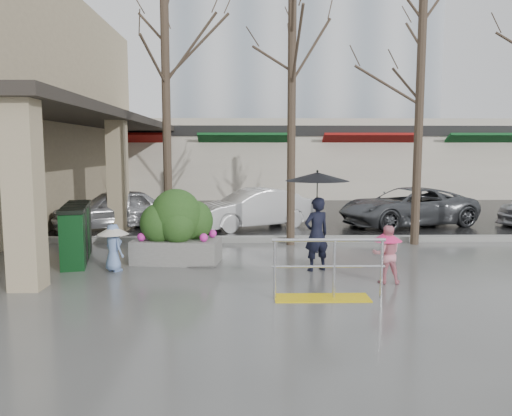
{
  "coord_description": "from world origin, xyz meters",
  "views": [
    {
      "loc": [
        0.01,
        -9.35,
        2.5
      ],
      "look_at": [
        0.23,
        0.85,
        1.3
      ],
      "focal_mm": 35.0,
      "sensor_mm": 36.0,
      "label": 1
    }
  ],
  "objects_px": {
    "planter": "(177,227)",
    "car_a": "(113,209)",
    "tree_midwest": "(292,40)",
    "child_blue": "(113,242)",
    "tree_mideast": "(421,56)",
    "car_c": "(407,207)",
    "news_boxes": "(77,233)",
    "woman": "(317,205)",
    "handrail": "(326,277)",
    "car_b": "(253,208)",
    "child_pink": "(387,251)",
    "tree_west": "(165,46)"
  },
  "relations": [
    {
      "from": "planter",
      "to": "car_a",
      "type": "height_order",
      "value": "planter"
    },
    {
      "from": "tree_midwest",
      "to": "child_blue",
      "type": "bearing_deg",
      "value": -144.34
    },
    {
      "from": "tree_mideast",
      "to": "car_c",
      "type": "xyz_separation_m",
      "value": [
        0.82,
        3.19,
        -4.23
      ]
    },
    {
      "from": "tree_midwest",
      "to": "news_boxes",
      "type": "distance_m",
      "value": 7.02
    },
    {
      "from": "car_a",
      "to": "car_c",
      "type": "xyz_separation_m",
      "value": [
        9.48,
        0.42,
        0.0
      ]
    },
    {
      "from": "news_boxes",
      "to": "car_c",
      "type": "bearing_deg",
      "value": 15.51
    },
    {
      "from": "woman",
      "to": "tree_midwest",
      "type": "bearing_deg",
      "value": -107.97
    },
    {
      "from": "handrail",
      "to": "tree_midwest",
      "type": "relative_size",
      "value": 0.27
    },
    {
      "from": "car_a",
      "to": "car_b",
      "type": "xyz_separation_m",
      "value": [
        4.43,
        0.05,
        0.0
      ]
    },
    {
      "from": "tree_mideast",
      "to": "car_a",
      "type": "distance_m",
      "value": 10.03
    },
    {
      "from": "handrail",
      "to": "car_b",
      "type": "bearing_deg",
      "value": 98.22
    },
    {
      "from": "news_boxes",
      "to": "tree_mideast",
      "type": "bearing_deg",
      "value": -0.98
    },
    {
      "from": "child_pink",
      "to": "child_blue",
      "type": "relative_size",
      "value": 1.1
    },
    {
      "from": "tree_west",
      "to": "child_pink",
      "type": "bearing_deg",
      "value": -39.54
    },
    {
      "from": "tree_west",
      "to": "child_pink",
      "type": "xyz_separation_m",
      "value": [
        4.65,
        -3.84,
        -4.47
      ]
    },
    {
      "from": "woman",
      "to": "planter",
      "type": "xyz_separation_m",
      "value": [
        -2.98,
        0.82,
        -0.58
      ]
    },
    {
      "from": "child_blue",
      "to": "car_a",
      "type": "distance_m",
      "value": 5.76
    },
    {
      "from": "woman",
      "to": "child_pink",
      "type": "distance_m",
      "value": 1.72
    },
    {
      "from": "woman",
      "to": "car_a",
      "type": "xyz_separation_m",
      "value": [
        -5.64,
        5.6,
        -0.73
      ]
    },
    {
      "from": "handrail",
      "to": "child_blue",
      "type": "height_order",
      "value": "handrail"
    },
    {
      "from": "woman",
      "to": "child_blue",
      "type": "relative_size",
      "value": 2.1
    },
    {
      "from": "woman",
      "to": "car_b",
      "type": "bearing_deg",
      "value": -101.4
    },
    {
      "from": "child_blue",
      "to": "car_a",
      "type": "xyz_separation_m",
      "value": [
        -1.46,
        5.57,
        0.02
      ]
    },
    {
      "from": "tree_mideast",
      "to": "tree_west",
      "type": "bearing_deg",
      "value": -180.0
    },
    {
      "from": "planter",
      "to": "car_b",
      "type": "xyz_separation_m",
      "value": [
        1.77,
        4.83,
        -0.15
      ]
    },
    {
      "from": "tree_mideast",
      "to": "car_a",
      "type": "xyz_separation_m",
      "value": [
        -8.66,
        2.77,
        -4.23
      ]
    },
    {
      "from": "tree_midwest",
      "to": "news_boxes",
      "type": "xyz_separation_m",
      "value": [
        -5.0,
        -1.78,
        -4.6
      ]
    },
    {
      "from": "woman",
      "to": "child_blue",
      "type": "bearing_deg",
      "value": -24.01
    },
    {
      "from": "tree_west",
      "to": "tree_midwest",
      "type": "distance_m",
      "value": 3.2
    },
    {
      "from": "car_b",
      "to": "tree_west",
      "type": "bearing_deg",
      "value": -65.41
    },
    {
      "from": "news_boxes",
      "to": "car_b",
      "type": "height_order",
      "value": "news_boxes"
    },
    {
      "from": "child_pink",
      "to": "car_c",
      "type": "distance_m",
      "value": 7.52
    },
    {
      "from": "child_pink",
      "to": "car_b",
      "type": "relative_size",
      "value": 0.29
    },
    {
      "from": "child_pink",
      "to": "child_blue",
      "type": "bearing_deg",
      "value": -5.89
    },
    {
      "from": "child_blue",
      "to": "news_boxes",
      "type": "distance_m",
      "value": 1.49
    },
    {
      "from": "tree_west",
      "to": "child_pink",
      "type": "distance_m",
      "value": 7.51
    },
    {
      "from": "handrail",
      "to": "child_blue",
      "type": "relative_size",
      "value": 1.91
    },
    {
      "from": "tree_mideast",
      "to": "woman",
      "type": "relative_size",
      "value": 3.12
    },
    {
      "from": "tree_mideast",
      "to": "car_b",
      "type": "bearing_deg",
      "value": 146.43
    },
    {
      "from": "tree_mideast",
      "to": "child_pink",
      "type": "bearing_deg",
      "value": -115.69
    },
    {
      "from": "child_blue",
      "to": "tree_west",
      "type": "bearing_deg",
      "value": -62.57
    },
    {
      "from": "tree_mideast",
      "to": "child_pink",
      "type": "xyz_separation_m",
      "value": [
        -1.85,
        -3.84,
        -4.25
      ]
    },
    {
      "from": "child_pink",
      "to": "car_c",
      "type": "xyz_separation_m",
      "value": [
        2.66,
        7.03,
        0.02
      ]
    },
    {
      "from": "car_a",
      "to": "planter",
      "type": "bearing_deg",
      "value": 4.09
    },
    {
      "from": "woman",
      "to": "tree_west",
      "type": "bearing_deg",
      "value": -62.76
    },
    {
      "from": "planter",
      "to": "car_a",
      "type": "relative_size",
      "value": 0.54
    },
    {
      "from": "news_boxes",
      "to": "car_a",
      "type": "relative_size",
      "value": 0.63
    },
    {
      "from": "news_boxes",
      "to": "car_b",
      "type": "distance_m",
      "value": 6.13
    },
    {
      "from": "car_a",
      "to": "car_b",
      "type": "relative_size",
      "value": 0.97
    },
    {
      "from": "news_boxes",
      "to": "car_b",
      "type": "xyz_separation_m",
      "value": [
        4.06,
        4.6,
        -0.01
      ]
    }
  ]
}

